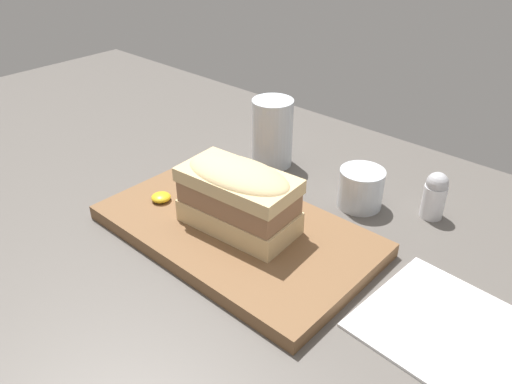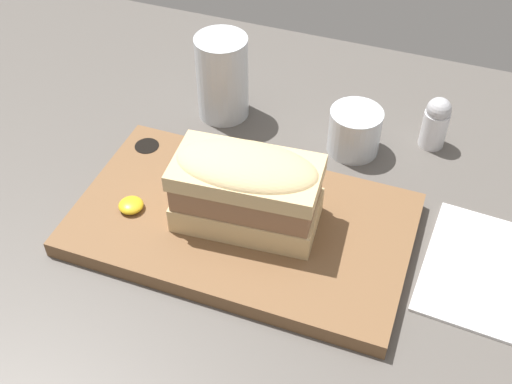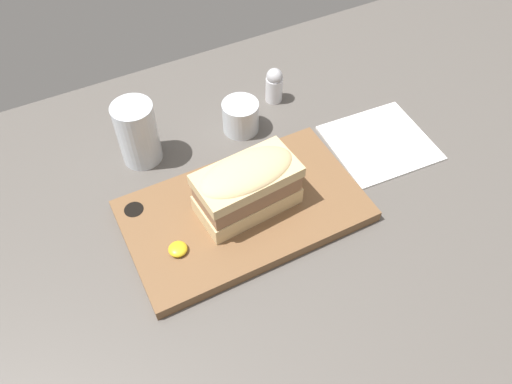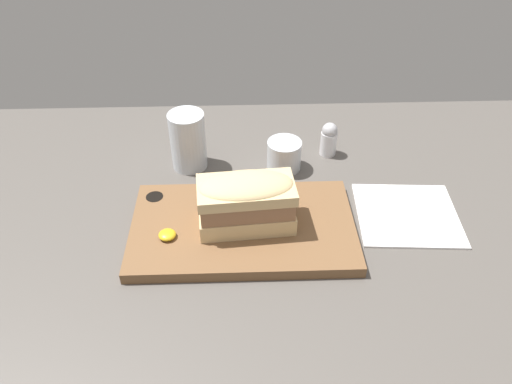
{
  "view_description": "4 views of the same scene",
  "coord_description": "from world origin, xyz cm",
  "px_view_note": "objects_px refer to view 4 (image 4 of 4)",
  "views": [
    {
      "loc": [
        39.02,
        -41.41,
        45.13
      ],
      "look_at": [
        0.79,
        0.98,
        10.3
      ],
      "focal_mm": 35.0,
      "sensor_mm": 36.0,
      "label": 1
    },
    {
      "loc": [
        17.04,
        -47.79,
        59.09
      ],
      "look_at": [
        -0.09,
        -1.04,
        10.1
      ],
      "focal_mm": 45.0,
      "sensor_mm": 36.0,
      "label": 2
    },
    {
      "loc": [
        -23.53,
        -45.78,
        69.8
      ],
      "look_at": [
        -0.75,
        -1.47,
        8.79
      ],
      "focal_mm": 35.0,
      "sensor_mm": 36.0,
      "label": 3
    },
    {
      "loc": [
        -2.17,
        -64.55,
        63.87
      ],
      "look_at": [
        0.17,
        2.91,
        8.75
      ],
      "focal_mm": 35.0,
      "sensor_mm": 36.0,
      "label": 4
    }
  ],
  "objects_px": {
    "napkin": "(407,215)",
    "salt_shaker": "(329,139)",
    "sandwich": "(246,201)",
    "wine_glass": "(284,156)",
    "serving_board": "(243,229)",
    "water_glass": "(188,144)"
  },
  "relations": [
    {
      "from": "sandwich",
      "to": "napkin",
      "type": "height_order",
      "value": "sandwich"
    },
    {
      "from": "sandwich",
      "to": "salt_shaker",
      "type": "bearing_deg",
      "value": 53.12
    },
    {
      "from": "water_glass",
      "to": "wine_glass",
      "type": "bearing_deg",
      "value": -4.43
    },
    {
      "from": "sandwich",
      "to": "napkin",
      "type": "xyz_separation_m",
      "value": [
        0.3,
        0.03,
        -0.07
      ]
    },
    {
      "from": "sandwich",
      "to": "wine_glass",
      "type": "relative_size",
      "value": 2.42
    },
    {
      "from": "serving_board",
      "to": "water_glass",
      "type": "distance_m",
      "value": 0.24
    },
    {
      "from": "wine_glass",
      "to": "napkin",
      "type": "height_order",
      "value": "wine_glass"
    },
    {
      "from": "serving_board",
      "to": "sandwich",
      "type": "relative_size",
      "value": 2.32
    },
    {
      "from": "napkin",
      "to": "sandwich",
      "type": "bearing_deg",
      "value": -173.43
    },
    {
      "from": "napkin",
      "to": "salt_shaker",
      "type": "distance_m",
      "value": 0.24
    },
    {
      "from": "water_glass",
      "to": "napkin",
      "type": "distance_m",
      "value": 0.45
    },
    {
      "from": "serving_board",
      "to": "napkin",
      "type": "distance_m",
      "value": 0.31
    },
    {
      "from": "sandwich",
      "to": "wine_glass",
      "type": "distance_m",
      "value": 0.21
    },
    {
      "from": "napkin",
      "to": "salt_shaker",
      "type": "relative_size",
      "value": 2.58
    },
    {
      "from": "serving_board",
      "to": "sandwich",
      "type": "distance_m",
      "value": 0.06
    },
    {
      "from": "sandwich",
      "to": "napkin",
      "type": "distance_m",
      "value": 0.31
    },
    {
      "from": "water_glass",
      "to": "salt_shaker",
      "type": "relative_size",
      "value": 1.62
    },
    {
      "from": "serving_board",
      "to": "napkin",
      "type": "relative_size",
      "value": 2.03
    },
    {
      "from": "sandwich",
      "to": "napkin",
      "type": "bearing_deg",
      "value": 6.57
    },
    {
      "from": "wine_glass",
      "to": "salt_shaker",
      "type": "xyz_separation_m",
      "value": [
        0.1,
        0.05,
        0.01
      ]
    },
    {
      "from": "serving_board",
      "to": "napkin",
      "type": "height_order",
      "value": "serving_board"
    },
    {
      "from": "wine_glass",
      "to": "salt_shaker",
      "type": "height_order",
      "value": "salt_shaker"
    }
  ]
}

